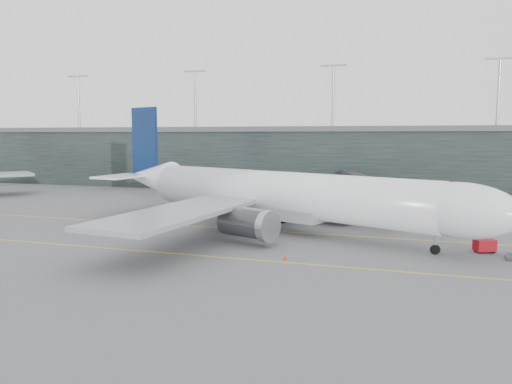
% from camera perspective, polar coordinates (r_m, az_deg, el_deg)
% --- Properties ---
extents(ground, '(320.00, 320.00, 0.00)m').
position_cam_1_polar(ground, '(74.56, -1.12, -3.70)').
color(ground, '#5A595E').
rests_on(ground, ground).
extents(taxiline_a, '(160.00, 0.25, 0.02)m').
position_cam_1_polar(taxiline_a, '(70.85, -2.17, -4.24)').
color(taxiline_a, yellow).
rests_on(taxiline_a, ground).
extents(taxiline_b, '(160.00, 0.25, 0.02)m').
position_cam_1_polar(taxiline_b, '(56.41, -7.74, -7.11)').
color(taxiline_b, yellow).
rests_on(taxiline_b, ground).
extents(taxiline_lead_main, '(0.25, 60.00, 0.02)m').
position_cam_1_polar(taxiline_lead_main, '(92.33, 5.84, -1.74)').
color(taxiline_lead_main, yellow).
rests_on(taxiline_lead_main, ground).
extents(terminal, '(240.00, 36.00, 29.00)m').
position_cam_1_polar(terminal, '(129.75, 7.18, 4.00)').
color(terminal, black).
rests_on(terminal, ground).
extents(main_aircraft, '(61.59, 56.90, 18.00)m').
position_cam_1_polar(main_aircraft, '(69.15, 2.48, -0.28)').
color(main_aircraft, white).
rests_on(main_aircraft, ground).
extents(jet_bridge, '(12.87, 42.25, 5.66)m').
position_cam_1_polar(jet_bridge, '(92.24, 13.44, 0.75)').
color(jet_bridge, '#303036').
rests_on(jet_bridge, ground).
extents(gse_cart, '(2.58, 2.18, 1.50)m').
position_cam_1_polar(gse_cart, '(62.44, 24.67, -5.55)').
color(gse_cart, '#9D0B14').
rests_on(gse_cart, ground).
extents(uld_a, '(2.48, 2.11, 2.03)m').
position_cam_1_polar(uld_a, '(85.20, -2.37, -1.69)').
color(uld_a, '#323337').
rests_on(uld_a, ground).
extents(uld_b, '(2.35, 1.93, 2.03)m').
position_cam_1_polar(uld_b, '(86.19, 0.64, -1.59)').
color(uld_b, '#323337').
rests_on(uld_b, ground).
extents(uld_c, '(2.53, 2.32, 1.86)m').
position_cam_1_polar(uld_c, '(84.24, 1.98, -1.84)').
color(uld_c, '#323337').
rests_on(uld_c, ground).
extents(cone_wing_stbd, '(0.44, 0.44, 0.70)m').
position_cam_1_polar(cone_wing_stbd, '(53.67, 3.36, -7.39)').
color(cone_wing_stbd, red).
rests_on(cone_wing_stbd, ground).
extents(cone_wing_port, '(0.50, 0.50, 0.79)m').
position_cam_1_polar(cone_wing_port, '(84.22, 7.78, -2.30)').
color(cone_wing_port, '#DC600C').
rests_on(cone_wing_port, ground).
extents(cone_tail, '(0.48, 0.48, 0.76)m').
position_cam_1_polar(cone_tail, '(67.05, -12.41, -4.69)').
color(cone_tail, '#CF450B').
rests_on(cone_tail, ground).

